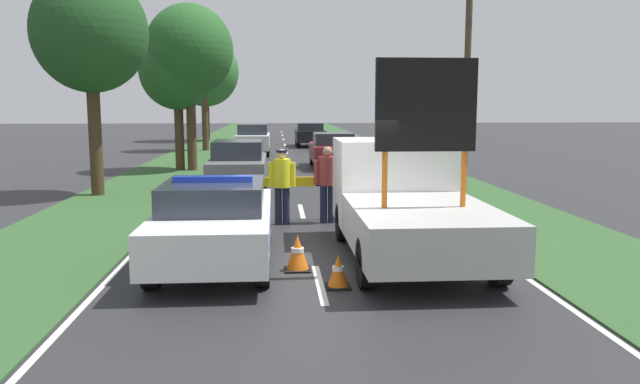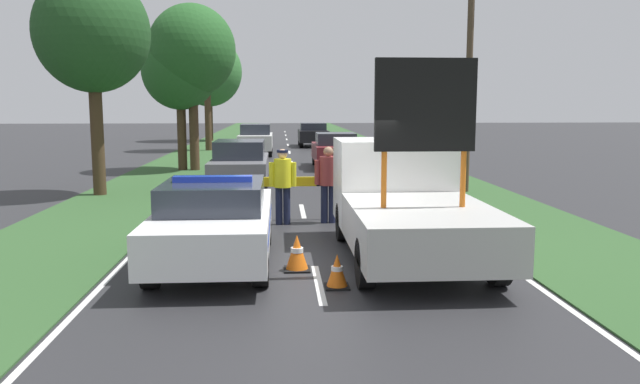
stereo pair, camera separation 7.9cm
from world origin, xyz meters
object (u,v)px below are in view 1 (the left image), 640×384
object	(u,v)px
police_car	(215,221)
traffic_cone_near_truck	(298,253)
roadside_tree_far_left	(189,51)
pedestrian_civilian	(328,178)
work_truck	(405,199)
roadside_tree_near_right	(203,54)
police_officer	(282,180)
roadside_tree_mid_right	(177,71)
traffic_cone_near_police	(221,200)
queued_car_wagon_maroon	(333,150)
roadside_tree_near_left	(90,34)
roadside_tree_mid_left	(205,72)
utility_pole	(467,80)
queued_car_suv_grey	(238,165)
queued_car_sedan_black	(310,134)
traffic_cone_behind_barrier	(216,211)
traffic_cone_centre_front	(338,271)
queued_car_van_white	(253,139)
road_barrier	(315,184)

from	to	relation	value
police_car	traffic_cone_near_truck	bearing A→B (deg)	-14.27
roadside_tree_far_left	pedestrian_civilian	bearing A→B (deg)	-68.61
work_truck	roadside_tree_near_right	xyz separation A→B (m)	(-6.47, 26.17, 4.60)
police_officer	roadside_tree_mid_right	distance (m)	13.14
police_car	traffic_cone_near_police	distance (m)	5.06
queued_car_wagon_maroon	roadside_tree_near_left	distance (m)	11.86
work_truck	roadside_tree_mid_left	distance (m)	36.96
traffic_cone_near_police	roadside_tree_near_left	distance (m)	6.88
pedestrian_civilian	traffic_cone_near_police	bearing A→B (deg)	132.01
queued_car_wagon_maroon	roadside_tree_mid_left	xyz separation A→B (m)	(-7.57, 20.13, 4.32)
police_officer	roadside_tree_near_right	distance (m)	23.98
police_car	traffic_cone_near_truck	size ratio (longest dim) A/B	7.75
utility_pole	traffic_cone_near_police	bearing A→B (deg)	-155.15
queued_car_suv_grey	queued_car_wagon_maroon	bearing A→B (deg)	-118.24
queued_car_suv_grey	roadside_tree_near_right	world-z (taller)	roadside_tree_near_right
police_car	traffic_cone_near_truck	distance (m)	1.56
roadside_tree_mid_left	roadside_tree_far_left	world-z (taller)	roadside_tree_mid_left
roadside_tree_near_right	queued_car_suv_grey	bearing A→B (deg)	-80.40
traffic_cone_near_truck	queued_car_sedan_black	world-z (taller)	queued_car_sedan_black
queued_car_wagon_maroon	utility_pole	distance (m)	9.06
traffic_cone_near_truck	traffic_cone_behind_barrier	bearing A→B (deg)	111.27
traffic_cone_near_police	roadside_tree_near_right	size ratio (longest dim) A/B	0.09
traffic_cone_centre_front	roadside_tree_mid_right	xyz separation A→B (m)	(-4.88, 17.16, 3.85)
roadside_tree_far_left	traffic_cone_near_truck	bearing A→B (deg)	-76.68
pedestrian_civilian	queued_car_sedan_black	xyz separation A→B (m)	(1.08, 26.42, -0.25)
queued_car_wagon_maroon	utility_pole	bearing A→B (deg)	113.06
pedestrian_civilian	queued_car_van_white	size ratio (longest dim) A/B	0.40
queued_car_van_white	queued_car_sedan_black	bearing A→B (deg)	-117.19
work_truck	utility_pole	bearing A→B (deg)	-115.06
road_barrier	roadside_tree_near_right	size ratio (longest dim) A/B	0.40
police_car	roadside_tree_mid_right	xyz separation A→B (m)	(-2.91, 15.62, 3.35)
traffic_cone_near_truck	traffic_cone_behind_barrier	size ratio (longest dim) A/B	1.14
roadside_tree_mid_left	road_barrier	bearing A→B (deg)	-79.51
queued_car_wagon_maroon	roadside_tree_near_right	bearing A→B (deg)	-57.34
traffic_cone_near_police	queued_car_sedan_black	distance (m)	25.30
pedestrian_civilian	traffic_cone_centre_front	world-z (taller)	pedestrian_civilian
traffic_cone_near_truck	utility_pole	world-z (taller)	utility_pole
police_car	queued_car_suv_grey	size ratio (longest dim) A/B	1.04
queued_car_wagon_maroon	roadside_tree_far_left	xyz separation A→B (m)	(-5.95, -0.87, 4.10)
police_officer	pedestrian_civilian	size ratio (longest dim) A/B	0.98
traffic_cone_near_police	traffic_cone_near_truck	world-z (taller)	traffic_cone_near_police
work_truck	road_barrier	bearing A→B (deg)	-69.25
roadside_tree_mid_left	roadside_tree_mid_right	xyz separation A→B (m)	(1.10, -20.87, -0.99)
traffic_cone_behind_barrier	roadside_tree_mid_right	bearing A→B (deg)	102.40
pedestrian_civilian	roadside_tree_near_left	xyz separation A→B (m)	(-6.56, 4.81, 3.74)
police_officer	queued_car_sedan_black	bearing A→B (deg)	-84.77
police_car	queued_car_suv_grey	xyz separation A→B (m)	(-0.14, 9.46, 0.06)
pedestrian_civilian	traffic_cone_near_truck	xyz separation A→B (m)	(-0.85, -4.16, -0.75)
queued_car_sedan_black	traffic_cone_centre_front	bearing A→B (deg)	87.55
police_car	traffic_cone_near_police	world-z (taller)	police_car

